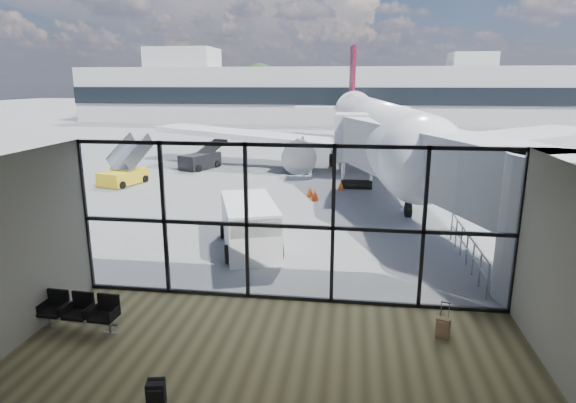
% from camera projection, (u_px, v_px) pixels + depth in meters
% --- Properties ---
extents(ground, '(220.00, 220.00, 0.00)m').
position_uv_depth(ground, '(339.00, 138.00, 52.21)').
color(ground, slate).
rests_on(ground, ground).
extents(lounge_shell, '(12.02, 8.01, 4.51)m').
position_uv_depth(lounge_shell, '(253.00, 281.00, 8.52)').
color(lounge_shell, brown).
rests_on(lounge_shell, ground).
extents(glass_curtain_wall, '(12.10, 0.12, 4.50)m').
position_uv_depth(glass_curtain_wall, '(289.00, 225.00, 13.23)').
color(glass_curtain_wall, white).
rests_on(glass_curtain_wall, ground).
extents(jet_bridge, '(8.00, 16.50, 4.33)m').
position_uv_depth(jet_bridge, '(434.00, 166.00, 19.25)').
color(jet_bridge, '#979A9C').
rests_on(jet_bridge, ground).
extents(apron_railing, '(0.06, 5.46, 1.11)m').
position_uv_depth(apron_railing, '(467.00, 245.00, 16.23)').
color(apron_railing, gray).
rests_on(apron_railing, ground).
extents(far_terminal, '(80.00, 12.20, 11.00)m').
position_uv_depth(far_terminal, '(341.00, 94.00, 72.36)').
color(far_terminal, '#A5A5A0').
rests_on(far_terminal, ground).
extents(tree_0, '(4.95, 4.95, 7.12)m').
position_uv_depth(tree_0, '(98.00, 89.00, 87.79)').
color(tree_0, '#382619').
rests_on(tree_0, ground).
extents(tree_1, '(5.61, 5.61, 8.07)m').
position_uv_depth(tree_1, '(129.00, 85.00, 86.84)').
color(tree_1, '#382619').
rests_on(tree_1, ground).
extents(tree_2, '(6.27, 6.27, 9.03)m').
position_uv_depth(tree_2, '(161.00, 82.00, 85.89)').
color(tree_2, '#382619').
rests_on(tree_2, ground).
extents(tree_3, '(4.95, 4.95, 7.12)m').
position_uv_depth(tree_3, '(193.00, 89.00, 85.40)').
color(tree_3, '#382619').
rests_on(tree_3, ground).
extents(tree_4, '(5.61, 5.61, 8.07)m').
position_uv_depth(tree_4, '(226.00, 86.00, 84.45)').
color(tree_4, '#382619').
rests_on(tree_4, ground).
extents(tree_5, '(6.27, 6.27, 9.03)m').
position_uv_depth(tree_5, '(259.00, 82.00, 83.50)').
color(tree_5, '#382619').
rests_on(tree_5, ground).
extents(seating_row, '(2.08, 0.68, 0.92)m').
position_uv_depth(seating_row, '(81.00, 309.00, 12.10)').
color(seating_row, gray).
rests_on(seating_row, ground).
extents(backpack, '(0.39, 0.38, 0.53)m').
position_uv_depth(backpack, '(156.00, 394.00, 9.23)').
color(backpack, black).
rests_on(backpack, ground).
extents(suitcase, '(0.38, 0.32, 0.89)m').
position_uv_depth(suitcase, '(443.00, 327.00, 11.69)').
color(suitcase, '#957153').
rests_on(suitcase, ground).
extents(airliner, '(32.01, 37.19, 9.58)m').
position_uv_depth(airliner, '(371.00, 125.00, 35.25)').
color(airliner, silver).
rests_on(airliner, ground).
extents(service_van, '(3.02, 4.48, 1.79)m').
position_uv_depth(service_van, '(250.00, 225.00, 17.71)').
color(service_van, white).
rests_on(service_van, ground).
extents(belt_loader, '(2.78, 4.23, 1.85)m').
position_uv_depth(belt_loader, '(201.00, 160.00, 34.25)').
color(belt_loader, black).
rests_on(belt_loader, ground).
extents(mobile_stairs, '(2.40, 3.62, 2.34)m').
position_uv_depth(mobile_stairs, '(124.00, 175.00, 29.07)').
color(mobile_stairs, yellow).
rests_on(mobile_stairs, ground).
extents(traffic_cone_a, '(0.41, 0.41, 0.58)m').
position_uv_depth(traffic_cone_a, '(310.00, 191.00, 26.00)').
color(traffic_cone_a, '#E24F0B').
rests_on(traffic_cone_a, ground).
extents(traffic_cone_b, '(0.43, 0.43, 0.62)m').
position_uv_depth(traffic_cone_b, '(315.00, 195.00, 25.15)').
color(traffic_cone_b, red).
rests_on(traffic_cone_b, ground).
extents(traffic_cone_c, '(0.38, 0.38, 0.54)m').
position_uv_depth(traffic_cone_c, '(341.00, 185.00, 27.61)').
color(traffic_cone_c, '#ED5D0C').
rests_on(traffic_cone_c, ground).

